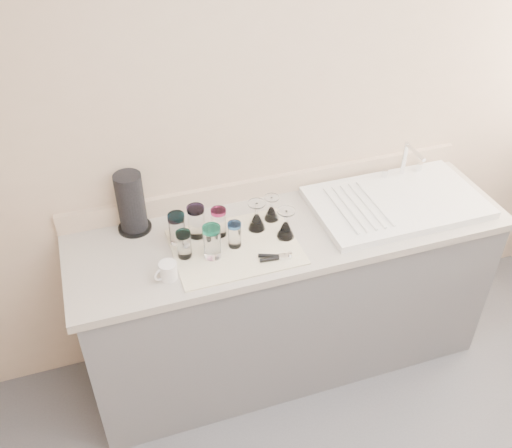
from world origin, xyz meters
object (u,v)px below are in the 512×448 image
object	(u,v)px
tumbler_purple	(219,222)
goblet_front_right	(286,228)
sink_unit	(397,202)
tumbler_extra	(177,229)
white_mug	(168,271)
tumbler_teal	(177,228)
tumbler_cyan	(196,221)
goblet_back_left	(257,220)
goblet_back_right	(271,211)
paper_towel_roll	(131,203)
tumbler_magenta	(184,244)
tumbler_blue	(212,242)
tumbler_lavender	(235,234)
can_opener	(275,257)

from	to	relation	value
tumbler_purple	goblet_front_right	xyz separation A→B (m)	(0.28, -0.11, -0.02)
sink_unit	tumbler_extra	xyz separation A→B (m)	(-1.07, 0.05, 0.06)
tumbler_extra	white_mug	xyz separation A→B (m)	(-0.09, -0.21, -0.04)
tumbler_purple	white_mug	size ratio (longest dim) A/B	1.21
tumbler_purple	sink_unit	bearing A→B (deg)	-2.64
goblet_front_right	tumbler_teal	bearing A→B (deg)	165.97
tumbler_teal	tumbler_purple	bearing A→B (deg)	-2.70
tumbler_cyan	goblet_back_left	distance (m)	0.28
tumbler_extra	sink_unit	bearing A→B (deg)	-2.55
goblet_back_right	tumbler_purple	bearing A→B (deg)	-172.04
paper_towel_roll	goblet_back_left	bearing A→B (deg)	-19.14
tumbler_magenta	goblet_back_right	distance (m)	0.46
tumbler_extra	tumbler_blue	bearing A→B (deg)	-48.91
goblet_front_right	paper_towel_roll	distance (m)	0.70
tumbler_cyan	tumbler_magenta	xyz separation A→B (m)	(-0.08, -0.12, -0.01)
tumbler_extra	paper_towel_roll	bearing A→B (deg)	134.81
sink_unit	white_mug	world-z (taller)	sink_unit
sink_unit	tumbler_cyan	distance (m)	0.98
tumbler_magenta	goblet_front_right	xyz separation A→B (m)	(0.46, -0.01, -0.02)
tumbler_teal	tumbler_magenta	world-z (taller)	tumbler_teal
tumbler_lavender	goblet_front_right	distance (m)	0.24
tumbler_extra	tumbler_purple	bearing A→B (deg)	-2.12
can_opener	paper_towel_roll	distance (m)	0.69
tumbler_teal	goblet_back_right	world-z (taller)	tumbler_teal
sink_unit	white_mug	size ratio (longest dim) A/B	7.19
tumbler_cyan	white_mug	bearing A→B (deg)	-128.14
tumbler_purple	goblet_front_right	world-z (taller)	goblet_front_right
tumbler_teal	goblet_back_left	size ratio (longest dim) A/B	1.04
tumbler_purple	tumbler_magenta	xyz separation A→B (m)	(-0.18, -0.10, -0.00)
tumbler_blue	tumbler_extra	xyz separation A→B (m)	(-0.12, 0.14, -0.01)
goblet_back_right	paper_towel_roll	xyz separation A→B (m)	(-0.62, 0.14, 0.09)
sink_unit	tumbler_magenta	xyz separation A→B (m)	(-1.06, -0.06, 0.05)
tumbler_extra	goblet_back_left	xyz separation A→B (m)	(0.37, -0.02, -0.02)
tumbler_cyan	goblet_front_right	size ratio (longest dim) A/B	1.08
goblet_front_right	tumbler_cyan	bearing A→B (deg)	160.63
tumbler_purple	tumbler_magenta	bearing A→B (deg)	-151.88
white_mug	tumbler_extra	bearing A→B (deg)	67.84
goblet_back_left	paper_towel_roll	world-z (taller)	paper_towel_roll
tumbler_extra	tumbler_magenta	bearing A→B (deg)	-84.87
tumbler_teal	tumbler_cyan	xyz separation A→B (m)	(0.09, 0.02, 0.00)
tumbler_teal	tumbler_cyan	size ratio (longest dim) A/B	0.95
tumbler_purple	can_opener	bearing A→B (deg)	-52.62
tumbler_teal	goblet_back_right	distance (m)	0.45
sink_unit	tumbler_teal	distance (m)	1.07
sink_unit	tumbler_teal	size ratio (longest dim) A/B	5.53
tumbler_cyan	goblet_front_right	xyz separation A→B (m)	(0.38, -0.13, -0.03)
goblet_back_right	tumbler_lavender	bearing A→B (deg)	-148.49
goblet_back_left	can_opener	bearing A→B (deg)	-87.94
tumbler_cyan	goblet_back_left	xyz separation A→B (m)	(0.27, -0.03, -0.03)
white_mug	goblet_front_right	bearing A→B (deg)	9.90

